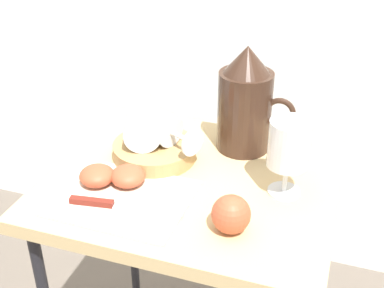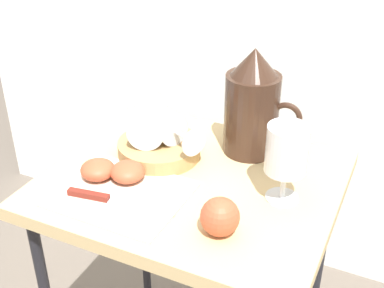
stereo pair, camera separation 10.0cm
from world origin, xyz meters
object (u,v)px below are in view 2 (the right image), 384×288
at_px(wine_glass_upright, 286,153).
at_px(apple_whole, 220,217).
at_px(basket_tray, 159,149).
at_px(pitcher, 252,111).
at_px(wine_glass_tipped_near, 166,125).
at_px(table, 192,205).
at_px(wine_glass_tipped_far, 148,125).
at_px(apple_half_right, 128,172).
at_px(knife, 105,198).
at_px(apple_half_left, 98,170).

height_order(wine_glass_upright, apple_whole, wine_glass_upright).
xyz_separation_m(basket_tray, pitcher, (0.17, 0.11, 0.08)).
xyz_separation_m(basket_tray, wine_glass_tipped_near, (0.01, 0.01, 0.05)).
bearing_deg(wine_glass_tipped_near, basket_tray, -126.20).
distance_m(basket_tray, apple_whole, 0.29).
relative_size(table, wine_glass_tipped_far, 4.51).
relative_size(table, basket_tray, 4.00).
xyz_separation_m(apple_half_right, knife, (-0.00, -0.08, -0.01)).
bearing_deg(apple_whole, wine_glass_tipped_far, 143.41).
relative_size(table, knife, 3.31).
height_order(table, apple_half_left, apple_half_left).
distance_m(table, wine_glass_tipped_far, 0.20).
bearing_deg(wine_glass_upright, basket_tray, 172.01).
xyz_separation_m(wine_glass_tipped_far, knife, (0.01, -0.19, -0.07)).
height_order(basket_tray, wine_glass_tipped_near, wine_glass_tipped_near).
xyz_separation_m(wine_glass_upright, apple_whole, (-0.07, -0.14, -0.07)).
height_order(table, apple_whole, apple_whole).
distance_m(apple_half_right, knife, 0.08).
xyz_separation_m(wine_glass_tipped_near, knife, (-0.02, -0.21, -0.06)).
bearing_deg(knife, pitcher, 58.64).
distance_m(wine_glass_upright, knife, 0.35).
height_order(wine_glass_tipped_near, apple_half_right, wine_glass_tipped_near).
bearing_deg(knife, wine_glass_upright, 27.19).
height_order(table, pitcher, pitcher).
distance_m(table, wine_glass_tipped_near, 0.18).
height_order(table, wine_glass_upright, wine_glass_upright).
relative_size(wine_glass_upright, apple_half_left, 2.24).
xyz_separation_m(basket_tray, apple_half_left, (-0.07, -0.14, 0.01)).
height_order(wine_glass_upright, apple_half_right, wine_glass_upright).
bearing_deg(basket_tray, apple_whole, -40.13).
relative_size(basket_tray, wine_glass_tipped_near, 1.15).
distance_m(basket_tray, apple_half_right, 0.12).
relative_size(basket_tray, wine_glass_upright, 1.15).
distance_m(table, apple_half_right, 0.16).
relative_size(wine_glass_tipped_near, apple_half_right, 2.24).
bearing_deg(basket_tray, table, -25.72).
xyz_separation_m(table, pitcher, (0.07, 0.16, 0.17)).
xyz_separation_m(table, apple_half_right, (-0.11, -0.07, 0.09)).
bearing_deg(wine_glass_upright, knife, -152.81).
xyz_separation_m(wine_glass_tipped_far, apple_half_right, (0.01, -0.11, -0.05)).
height_order(wine_glass_upright, knife, wine_glass_upright).
bearing_deg(wine_glass_tipped_far, apple_half_left, -109.22).
bearing_deg(apple_half_left, table, 26.75).
xyz_separation_m(apple_half_left, knife, (0.06, -0.06, -0.01)).
bearing_deg(wine_glass_tipped_near, pitcher, 29.77).
bearing_deg(apple_whole, wine_glass_tipped_near, 136.44).
height_order(wine_glass_tipped_near, apple_half_left, wine_glass_tipped_near).
height_order(wine_glass_upright, wine_glass_tipped_near, wine_glass_upright).
bearing_deg(apple_half_right, apple_half_left, -162.63).
distance_m(table, apple_whole, 0.21).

